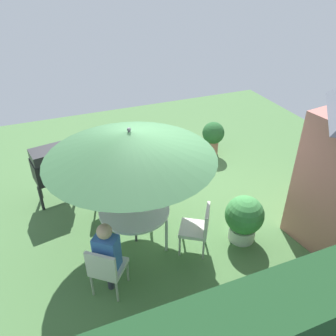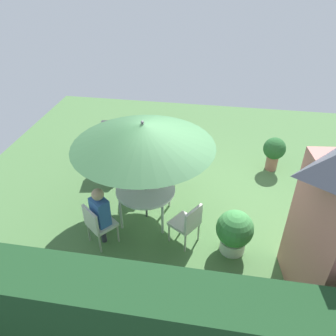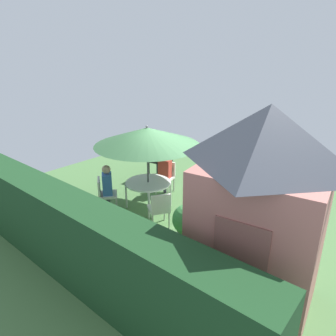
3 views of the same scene
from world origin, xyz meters
name	(u,v)px [view 3 (image 3 of 3)]	position (x,y,z in m)	size (l,w,h in m)	color
ground_plane	(192,209)	(0.00, 0.00, 0.00)	(11.00, 11.00, 0.00)	#47703D
hedge_backdrop	(76,240)	(0.00, 3.50, 0.80)	(7.37, 0.70, 1.59)	#193D1E
garden_shed	(259,211)	(-2.62, 1.97, 1.67)	(2.11, 1.87, 3.26)	#B26B60
patio_table	(148,184)	(0.98, 0.64, 0.66)	(1.19, 1.19, 0.72)	white
patio_umbrella	(147,136)	(0.98, 0.64, 1.95)	(2.66, 2.66, 2.24)	#4C4C51
bbq_grill	(160,153)	(2.14, -1.12, 0.85)	(0.78, 0.62, 1.20)	black
chair_near_shed	(166,175)	(1.26, -0.42, 0.52)	(0.56, 0.57, 0.90)	silver
chair_far_side	(104,192)	(1.69, 1.54, 0.52)	(0.65, 0.65, 0.90)	silver
chair_toward_hedge	(160,208)	(0.05, 1.24, 0.52)	(0.64, 0.64, 0.90)	silver
potted_plant_by_shed	(284,189)	(-1.78, -1.65, 0.54)	(0.55, 0.55, 0.88)	#936651
potted_plant_by_grill	(188,222)	(-0.81, 1.29, 0.48)	(0.68, 0.68, 0.88)	silver
person_in_red	(165,168)	(1.24, -0.33, 0.78)	(0.39, 0.32, 1.26)	#CC3D33
person_in_blue	(107,183)	(1.64, 1.47, 0.78)	(0.42, 0.40, 1.26)	#3866B2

